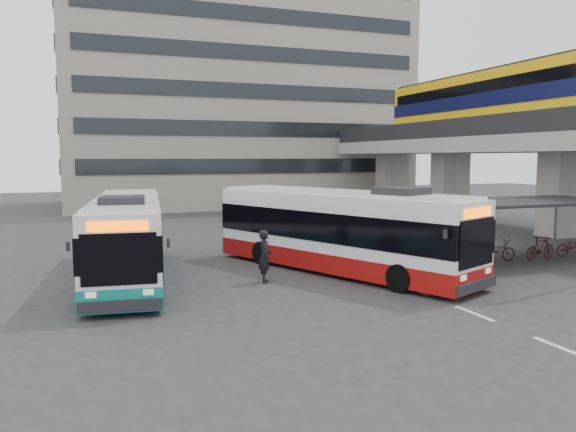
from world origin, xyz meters
name	(u,v)px	position (x,y,z in m)	size (l,w,h in m)	color
ground	(345,296)	(0.00, 0.00, 0.00)	(120.00, 120.00, 0.00)	#28282B
viaduct	(505,126)	(17.00, 12.70, 6.23)	(8.00, 32.00, 9.68)	gray
bike_shelter	(500,226)	(8.50, 3.00, 1.52)	(10.00, 4.00, 2.54)	#595B60
office_block	(234,68)	(6.00, 36.00, 12.50)	(30.00, 15.00, 25.00)	gray
road_markings	(474,313)	(2.50, -3.00, 0.01)	(0.15, 7.60, 0.01)	beige
bus_main	(339,231)	(1.44, 3.55, 1.53)	(6.71, 11.18, 3.30)	white
bus_teal	(127,238)	(-6.14, 5.08, 1.45)	(3.49, 10.76, 3.12)	white
pedestrian	(265,256)	(-1.74, 2.75, 0.91)	(0.67, 0.44, 1.83)	black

